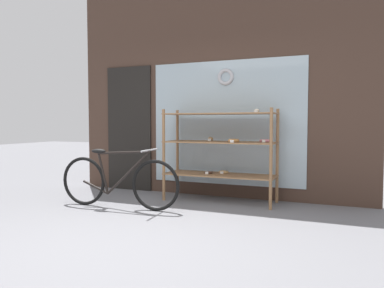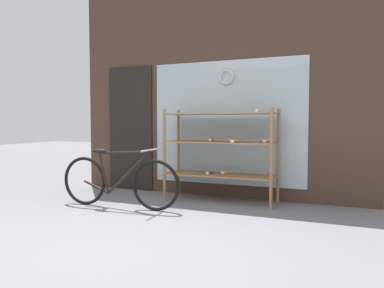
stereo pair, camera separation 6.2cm
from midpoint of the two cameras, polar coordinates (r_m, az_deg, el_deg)
ground_plane at (r=3.82m, az=-9.16°, el=-14.34°), size 30.00×30.00×0.00m
storefront_facade at (r=5.92m, az=3.47°, el=7.86°), size 4.78×0.13×3.36m
display_case at (r=5.44m, az=4.81°, el=-0.31°), size 1.62×0.53×1.35m
bicycle at (r=5.17m, az=-10.84°, el=-5.57°), size 1.77×0.46×0.81m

